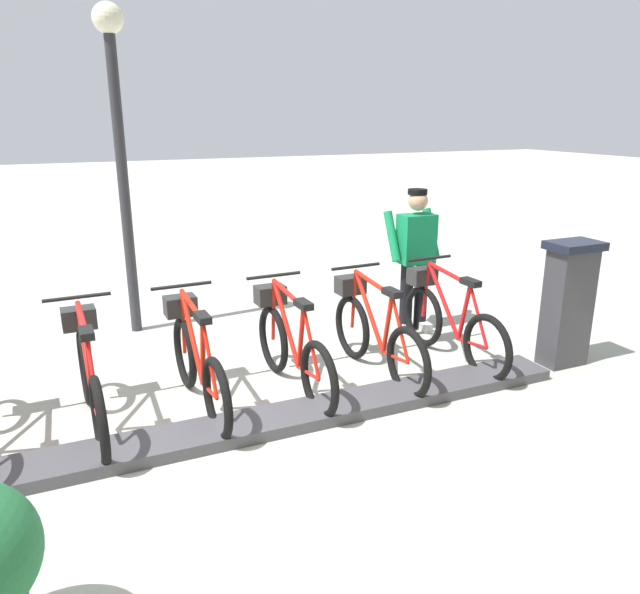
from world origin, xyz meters
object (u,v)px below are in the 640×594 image
object	(u,v)px
bike_docked_0	(449,320)
bike_docked_2	(291,345)
bike_docked_3	(197,360)
bike_docked_4	(89,377)
bike_docked_1	(374,332)
payment_kiosk	(568,302)
worker_near_rack	(415,255)
lamp_post	(118,123)

from	to	relation	value
bike_docked_0	bike_docked_2	distance (m)	1.75
bike_docked_3	bike_docked_4	xyz separation A→B (m)	(0.00, 0.87, 0.00)
bike_docked_1	bike_docked_0	bearing A→B (deg)	-90.00
payment_kiosk	worker_near_rack	size ratio (longest dim) A/B	0.77
bike_docked_0	bike_docked_2	world-z (taller)	same
payment_kiosk	bike_docked_3	size ratio (longest dim) A/B	0.74
bike_docked_1	bike_docked_4	bearing A→B (deg)	90.00
bike_docked_2	bike_docked_3	bearing A→B (deg)	90.00
worker_near_rack	bike_docked_2	bearing A→B (deg)	116.07
bike_docked_1	lamp_post	distance (m)	3.55
bike_docked_3	bike_docked_1	bearing A→B (deg)	-90.00
payment_kiosk	bike_docked_0	xyz separation A→B (m)	(0.57, 1.01, -0.24)
bike_docked_2	bike_docked_1	bearing A→B (deg)	-90.00
worker_near_rack	bike_docked_0	bearing A→B (deg)	170.37
bike_docked_4	lamp_post	world-z (taller)	lamp_post
bike_docked_0	bike_docked_3	xyz separation A→B (m)	(0.00, 2.62, 0.00)
bike_docked_4	payment_kiosk	bearing A→B (deg)	-97.24
bike_docked_1	worker_near_rack	distance (m)	1.47
payment_kiosk	bike_docked_0	world-z (taller)	payment_kiosk
bike_docked_0	bike_docked_2	xyz separation A→B (m)	(0.00, 1.75, 0.00)
bike_docked_2	worker_near_rack	size ratio (longest dim) A/B	1.04
bike_docked_1	worker_near_rack	xyz separation A→B (m)	(0.93, -1.03, 0.48)
bike_docked_2	bike_docked_3	xyz separation A→B (m)	(0.00, 0.87, 0.00)
bike_docked_1	bike_docked_2	world-z (taller)	same
worker_near_rack	lamp_post	size ratio (longest dim) A/B	0.47
lamp_post	bike_docked_0	bearing A→B (deg)	-127.87
bike_docked_3	lamp_post	size ratio (longest dim) A/B	0.48
bike_docked_2	lamp_post	size ratio (longest dim) A/B	0.48
bike_docked_4	lamp_post	size ratio (longest dim) A/B	0.48
bike_docked_0	bike_docked_3	distance (m)	2.62
bike_docked_3	bike_docked_2	bearing A→B (deg)	-90.00
bike_docked_3	bike_docked_4	world-z (taller)	same
bike_docked_1	bike_docked_4	xyz separation A→B (m)	(0.00, 2.62, 0.00)
bike_docked_2	bike_docked_3	world-z (taller)	same
bike_docked_4	worker_near_rack	bearing A→B (deg)	-75.68
worker_near_rack	bike_docked_3	bearing A→B (deg)	108.54
worker_near_rack	payment_kiosk	bearing A→B (deg)	-150.47
bike_docked_0	bike_docked_4	xyz separation A→B (m)	(0.00, 3.49, 0.00)
bike_docked_0	bike_docked_2	bearing A→B (deg)	90.00
payment_kiosk	bike_docked_3	world-z (taller)	payment_kiosk
bike_docked_2	bike_docked_4	world-z (taller)	same
bike_docked_1	bike_docked_3	xyz separation A→B (m)	(0.00, 1.75, 0.00)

